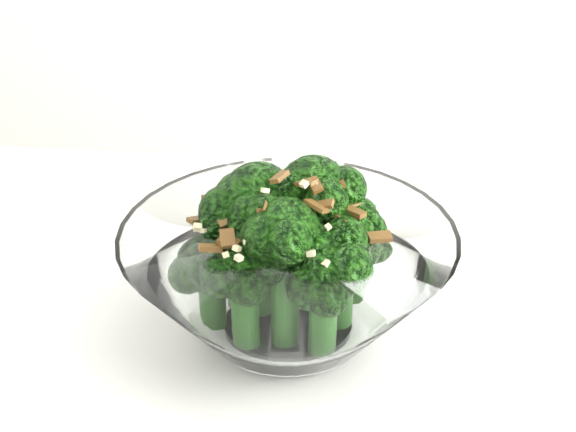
{
  "coord_description": "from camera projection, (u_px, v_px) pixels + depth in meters",
  "views": [
    {
      "loc": [
        0.04,
        -0.22,
        1.06
      ],
      "look_at": [
        0.01,
        0.18,
        0.84
      ],
      "focal_mm": 50.0,
      "sensor_mm": 36.0,
      "label": 1
    }
  ],
  "objects": [
    {
      "name": "broccoli_dish",
      "position": [
        287.0,
        272.0,
        0.48
      ],
      "size": [
        0.2,
        0.2,
        0.11
      ],
      "color": "white",
      "rests_on": "table"
    }
  ]
}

